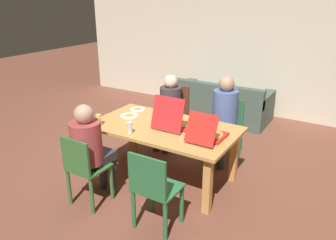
% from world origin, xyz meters
% --- Properties ---
extents(ground_plane, '(20.00, 20.00, 0.00)m').
position_xyz_m(ground_plane, '(0.00, 0.00, 0.00)').
color(ground_plane, brown).
extents(back_wall, '(7.93, 0.12, 2.88)m').
position_xyz_m(back_wall, '(0.00, 3.21, 1.44)').
color(back_wall, beige).
rests_on(back_wall, ground).
extents(dining_table, '(1.86, 1.04, 0.74)m').
position_xyz_m(dining_table, '(0.00, 0.00, 0.64)').
color(dining_table, '#C98D48').
rests_on(dining_table, ground).
extents(chair_0, '(0.45, 0.44, 0.96)m').
position_xyz_m(chair_0, '(-0.44, 1.01, 0.51)').
color(chair_0, '#5B2E1D').
rests_on(chair_0, ground).
extents(person_0, '(0.34, 0.52, 1.17)m').
position_xyz_m(person_0, '(-0.44, 0.86, 0.69)').
color(person_0, '#443A48').
rests_on(person_0, ground).
extents(chair_1, '(0.46, 0.41, 0.89)m').
position_xyz_m(chair_1, '(0.46, 0.99, 0.50)').
color(chair_1, '#2A613C').
rests_on(chair_1, ground).
extents(person_1, '(0.35, 0.51, 1.26)m').
position_xyz_m(person_1, '(0.46, 0.86, 0.74)').
color(person_1, '#313F3F').
rests_on(person_1, ground).
extents(chair_2, '(0.41, 0.39, 0.87)m').
position_xyz_m(chair_2, '(-0.44, -1.00, 0.48)').
color(chair_2, '#336731').
rests_on(chair_2, ground).
extents(person_2, '(0.35, 0.53, 1.21)m').
position_xyz_m(person_2, '(-0.44, -0.87, 0.71)').
color(person_2, '#333139').
rests_on(person_2, ground).
extents(chair_3, '(0.45, 0.40, 0.89)m').
position_xyz_m(chair_3, '(0.46, -0.95, 0.48)').
color(chair_3, '#29673A').
rests_on(chair_3, ground).
extents(pizza_box_0, '(0.35, 0.50, 0.35)m').
position_xyz_m(pizza_box_0, '(0.64, -0.04, 0.79)').
color(pizza_box_0, red).
rests_on(pizza_box_0, dining_table).
extents(pizza_box_1, '(0.42, 0.54, 0.42)m').
position_xyz_m(pizza_box_1, '(0.12, 0.10, 0.80)').
color(pizza_box_1, red).
rests_on(pizza_box_1, dining_table).
extents(plate_0, '(0.22, 0.22, 0.03)m').
position_xyz_m(plate_0, '(-0.66, 0.35, 0.75)').
color(plate_0, white).
rests_on(plate_0, dining_table).
extents(plate_1, '(0.24, 0.24, 0.03)m').
position_xyz_m(plate_1, '(-0.60, 0.07, 0.75)').
color(plate_1, white).
rests_on(plate_1, dining_table).
extents(drinking_glass_0, '(0.06, 0.06, 0.14)m').
position_xyz_m(drinking_glass_0, '(-0.23, -0.41, 0.81)').
color(drinking_glass_0, silver).
rests_on(drinking_glass_0, dining_table).
extents(drinking_glass_1, '(0.07, 0.07, 0.15)m').
position_xyz_m(drinking_glass_1, '(-0.73, -0.40, 0.81)').
color(drinking_glass_1, '#E7CA68').
rests_on(drinking_glass_1, dining_table).
extents(couch, '(1.88, 0.91, 0.77)m').
position_xyz_m(couch, '(-0.25, 2.48, 0.28)').
color(couch, '#43554A').
rests_on(couch, ground).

